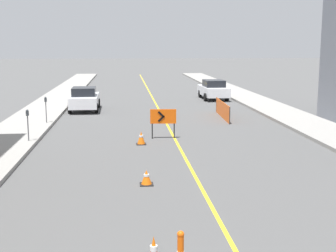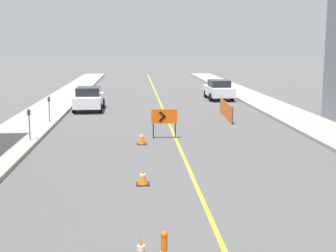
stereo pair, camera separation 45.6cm
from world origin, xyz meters
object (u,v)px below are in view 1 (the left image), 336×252
(parked_car_curb_near, at_px, (84,99))
(arrow_barricade_primary, at_px, (163,118))
(traffic_cone_fourth, at_px, (141,138))
(parking_meter_near_curb, at_px, (46,104))
(parking_meter_far_curb, at_px, (28,119))
(traffic_cone_third, at_px, (146,178))
(parked_car_curb_mid, at_px, (213,90))

(parked_car_curb_near, bearing_deg, arrow_barricade_primary, -66.55)
(traffic_cone_fourth, relative_size, parking_meter_near_curb, 0.41)
(traffic_cone_fourth, relative_size, parking_meter_far_curb, 0.42)
(traffic_cone_third, xyz_separation_m, traffic_cone_fourth, (0.06, 6.15, 0.05))
(parked_car_curb_mid, distance_m, parking_meter_near_curb, 16.29)
(traffic_cone_third, distance_m, traffic_cone_fourth, 6.15)
(traffic_cone_third, relative_size, parked_car_curb_near, 0.11)
(traffic_cone_third, height_order, arrow_barricade_primary, arrow_barricade_primary)
(parked_car_curb_near, bearing_deg, parking_meter_near_curb, -106.35)
(traffic_cone_fourth, bearing_deg, parking_meter_far_curb, 174.86)
(traffic_cone_third, distance_m, parking_meter_far_curb, 8.32)
(traffic_cone_third, relative_size, traffic_cone_fourth, 0.82)
(traffic_cone_third, relative_size, parked_car_curb_mid, 0.11)
(traffic_cone_third, xyz_separation_m, parking_meter_near_curb, (-4.97, 11.58, 0.94))
(arrow_barricade_primary, xyz_separation_m, parking_meter_near_curb, (-6.13, 4.19, 0.16))
(parked_car_curb_near, bearing_deg, traffic_cone_fourth, -73.91)
(parking_meter_far_curb, bearing_deg, parked_car_curb_near, 81.47)
(parked_car_curb_near, relative_size, parking_meter_far_curb, 3.05)
(parked_car_curb_mid, bearing_deg, parking_meter_far_curb, -127.33)
(traffic_cone_fourth, bearing_deg, parked_car_curb_mid, 68.92)
(traffic_cone_third, height_order, traffic_cone_fourth, traffic_cone_fourth)
(arrow_barricade_primary, bearing_deg, parking_meter_far_curb, -170.22)
(parked_car_curb_mid, xyz_separation_m, parking_meter_far_curb, (-11.55, -16.45, 0.37))
(parking_meter_near_curb, bearing_deg, arrow_barricade_primary, -34.35)
(parked_car_curb_near, distance_m, parked_car_curb_mid, 11.43)
(arrow_barricade_primary, xyz_separation_m, parked_car_curb_mid, (5.42, 15.67, -0.21))
(arrow_barricade_primary, bearing_deg, parked_car_curb_mid, 73.44)
(parked_car_curb_near, bearing_deg, parking_meter_far_curb, -99.34)
(arrow_barricade_primary, relative_size, parked_car_curb_mid, 0.32)
(parking_meter_near_curb, distance_m, parking_meter_far_curb, 4.97)
(traffic_cone_fourth, xyz_separation_m, parking_meter_near_curb, (-5.04, 5.42, 0.88))
(parked_car_curb_mid, relative_size, parking_meter_near_curb, 3.05)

